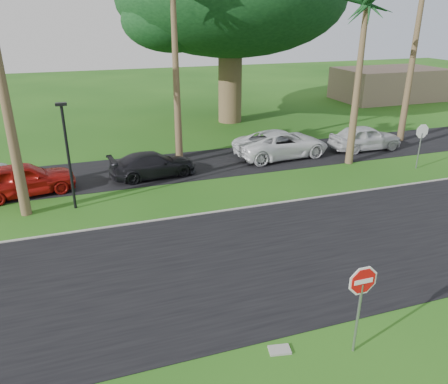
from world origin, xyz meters
TOP-DOWN VIEW (x-y plane):
  - ground at (0.00, 0.00)m, footprint 120.00×120.00m
  - road at (0.00, 2.00)m, footprint 120.00×8.00m
  - parking_strip at (0.00, 12.50)m, footprint 120.00×5.00m
  - curb at (0.00, 6.05)m, footprint 120.00×0.12m
  - stop_sign_near at (0.50, -3.00)m, footprint 1.05×0.07m
  - stop_sign_far at (12.00, 8.00)m, footprint 1.05×0.07m
  - palm_right_near at (9.00, 10.00)m, footprint 5.00×5.00m
  - streetlight_right at (-6.00, 8.50)m, footprint 0.45×0.25m
  - building_far at (24.00, 26.00)m, footprint 10.00×6.00m
  - car_red at (-8.17, 10.82)m, footprint 4.85×2.66m
  - car_dark at (-2.02, 11.34)m, footprint 4.63×2.27m
  - car_minivan at (5.81, 12.29)m, footprint 5.88×3.09m
  - car_pickup at (11.41, 11.97)m, footprint 4.53×1.88m
  - utility_slab at (-1.28, -2.41)m, footprint 0.61×0.45m

SIDE VIEW (x-z plane):
  - ground at x=0.00m, z-range 0.00..0.00m
  - road at x=0.00m, z-range 0.00..0.02m
  - parking_strip at x=0.00m, z-range 0.00..0.02m
  - curb at x=0.00m, z-range 0.00..0.06m
  - utility_slab at x=-1.28m, z-range 0.00..0.06m
  - car_dark at x=-2.02m, z-range 0.00..1.30m
  - car_pickup at x=11.41m, z-range 0.00..1.54m
  - car_red at x=-8.17m, z-range 0.00..1.56m
  - car_minivan at x=5.81m, z-range 0.00..1.58m
  - building_far at x=24.00m, z-range 0.00..3.00m
  - stop_sign_near at x=0.50m, z-range 0.46..3.09m
  - stop_sign_far at x=12.00m, z-range 0.46..3.09m
  - streetlight_right at x=-6.00m, z-range 0.33..4.97m
  - palm_right_near at x=9.00m, z-range 3.44..12.94m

